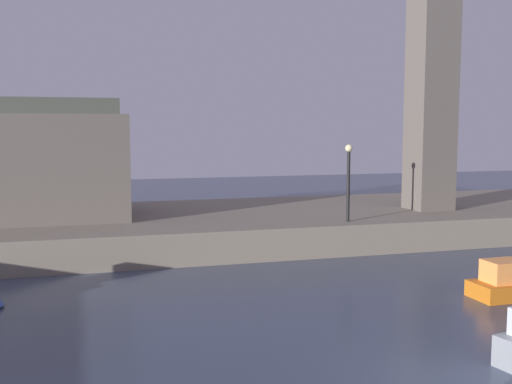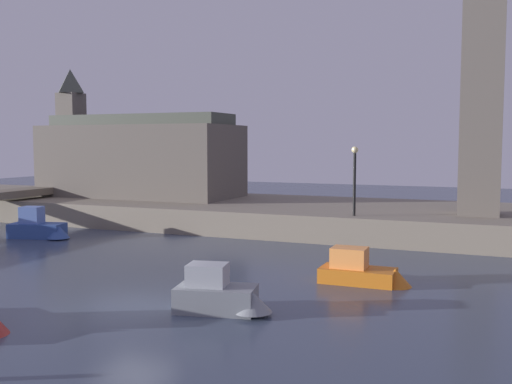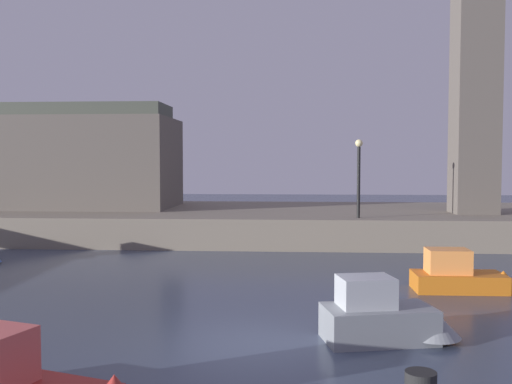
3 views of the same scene
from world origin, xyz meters
TOP-DOWN VIEW (x-y plane):
  - far_embankment at (0.00, 20.00)m, footprint 70.00×12.00m
  - clock_tower at (10.13, 18.11)m, footprint 2.36×2.40m
  - streetlamp at (3.88, 15.18)m, footprint 0.36×0.36m

SIDE VIEW (x-z plane):
  - far_embankment at x=0.00m, z-range 0.00..1.50m
  - streetlamp at x=3.88m, z-range 1.98..5.74m
  - clock_tower at x=10.13m, z-range 1.77..18.70m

